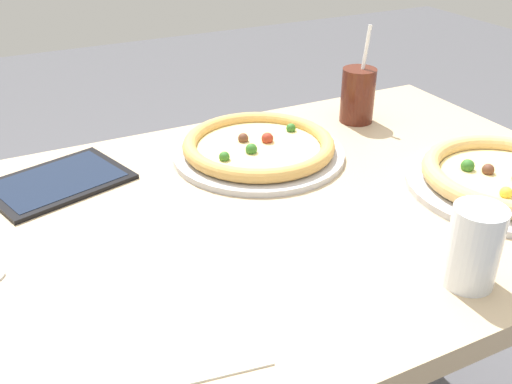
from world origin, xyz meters
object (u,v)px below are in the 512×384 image
at_px(water_cup_clear, 474,246).
at_px(tablet, 58,182).
at_px(pizza_near, 506,178).
at_px(drink_cup_colored, 358,95).
at_px(pizza_far, 259,148).

distance_m(water_cup_clear, tablet, 0.72).
bearing_deg(pizza_near, drink_cup_colored, 98.05).
height_order(pizza_far, drink_cup_colored, drink_cup_colored).
bearing_deg(tablet, pizza_near, -27.67).
relative_size(pizza_far, water_cup_clear, 2.87).
height_order(drink_cup_colored, tablet, drink_cup_colored).
bearing_deg(tablet, water_cup_clear, -50.45).
bearing_deg(tablet, pizza_far, -8.98).
height_order(drink_cup_colored, water_cup_clear, drink_cup_colored).
relative_size(pizza_far, tablet, 1.23).
bearing_deg(pizza_near, tablet, 152.33).
height_order(pizza_near, drink_cup_colored, drink_cup_colored).
bearing_deg(drink_cup_colored, pizza_near, -81.95).
height_order(water_cup_clear, tablet, water_cup_clear).
height_order(pizza_near, pizza_far, pizza_near).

